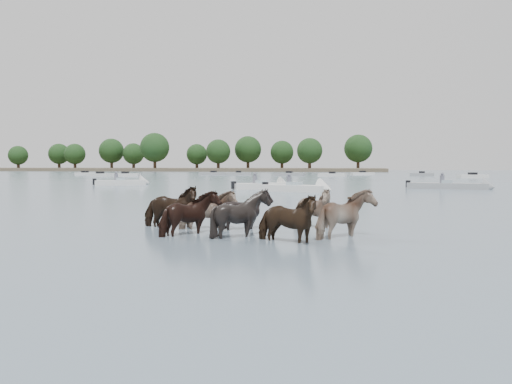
# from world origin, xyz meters

# --- Properties ---
(ground) EXTENTS (400.00, 400.00, 0.00)m
(ground) POSITION_xyz_m (0.00, 0.00, 0.00)
(ground) COLOR slate
(ground) RESTS_ON ground
(shoreline) EXTENTS (160.00, 30.00, 1.00)m
(shoreline) POSITION_xyz_m (-70.00, 150.00, 0.50)
(shoreline) COLOR #4C4233
(shoreline) RESTS_ON ground
(pony_herd) EXTENTS (7.11, 4.72, 1.56)m
(pony_herd) POSITION_xyz_m (0.27, 1.47, 0.49)
(pony_herd) COLOR black
(pony_herd) RESTS_ON ground
(swimming_pony) EXTENTS (0.72, 0.44, 0.44)m
(swimming_pony) POSITION_xyz_m (2.95, 16.89, 0.10)
(swimming_pony) COLOR black
(swimming_pony) RESTS_ON ground
(motorboat_a) EXTENTS (4.95, 3.82, 1.92)m
(motorboat_a) POSITION_xyz_m (-4.12, 27.75, 0.23)
(motorboat_a) COLOR silver
(motorboat_a) RESTS_ON ground
(motorboat_b) EXTENTS (5.61, 3.37, 1.92)m
(motorboat_b) POSITION_xyz_m (-0.81, 23.95, 0.23)
(motorboat_b) COLOR silver
(motorboat_b) RESTS_ON ground
(motorboat_c) EXTENTS (6.81, 3.00, 1.92)m
(motorboat_c) POSITION_xyz_m (10.79, 30.85, 0.22)
(motorboat_c) COLOR gray
(motorboat_c) RESTS_ON ground
(motorboat_f) EXTENTS (5.24, 4.03, 1.92)m
(motorboat_f) POSITION_xyz_m (-18.99, 33.22, 0.23)
(motorboat_f) COLOR silver
(motorboat_f) RESTS_ON ground
(distant_flotilla) EXTENTS (104.01, 27.77, 0.93)m
(distant_flotilla) POSITION_xyz_m (-0.40, 76.47, 0.26)
(distant_flotilla) COLOR silver
(distant_flotilla) RESTS_ON ground
(treeline) EXTENTS (147.14, 24.00, 12.38)m
(treeline) POSITION_xyz_m (-62.91, 151.54, 6.58)
(treeline) COLOR #382619
(treeline) RESTS_ON ground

